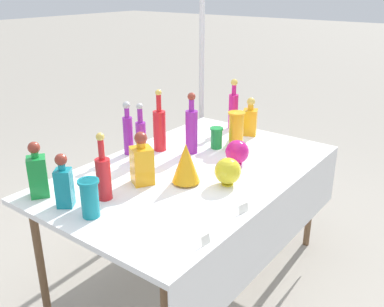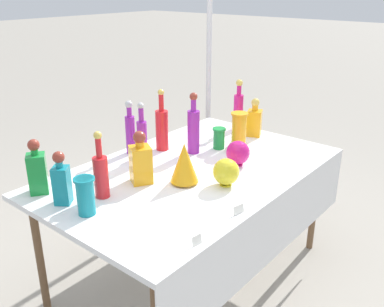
{
  "view_description": "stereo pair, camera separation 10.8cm",
  "coord_description": "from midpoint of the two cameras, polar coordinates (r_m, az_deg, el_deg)",
  "views": [
    {
      "loc": [
        -1.84,
        -1.39,
        1.79
      ],
      "look_at": [
        0.0,
        0.0,
        0.86
      ],
      "focal_mm": 40.0,
      "sensor_mm": 36.0,
      "label": 1
    },
    {
      "loc": [
        -1.78,
        -1.48,
        1.79
      ],
      "look_at": [
        0.0,
        0.0,
        0.86
      ],
      "focal_mm": 40.0,
      "sensor_mm": 36.0,
      "label": 2
    }
  ],
  "objects": [
    {
      "name": "tall_bottle_2",
      "position": [
        2.72,
        -1.2,
        3.33
      ],
      "size": [
        0.08,
        0.08,
        0.4
      ],
      "color": "purple",
      "rests_on": "display_table"
    },
    {
      "name": "tall_bottle_0",
      "position": [
        2.74,
        -9.65,
        2.89
      ],
      "size": [
        0.06,
        0.06,
        0.35
      ],
      "color": "purple",
      "rests_on": "display_table"
    },
    {
      "name": "square_decanter_3",
      "position": [
        2.33,
        -21.15,
        -2.47
      ],
      "size": [
        0.13,
        0.13,
        0.3
      ],
      "color": "#198C38",
      "rests_on": "display_table"
    },
    {
      "name": "square_decanter_0",
      "position": [
        3.09,
        6.76,
        4.48
      ],
      "size": [
        0.13,
        0.13,
        0.27
      ],
      "color": "orange",
      "rests_on": "display_table"
    },
    {
      "name": "fluted_vase_0",
      "position": [
        2.31,
        -2.15,
        -1.28
      ],
      "size": [
        0.16,
        0.16,
        0.23
      ],
      "color": "orange",
      "rests_on": "display_table"
    },
    {
      "name": "display_table",
      "position": [
        2.53,
        -0.42,
        -3.6
      ],
      "size": [
        1.77,
        1.12,
        0.76
      ],
      "color": "white",
      "rests_on": "ground"
    },
    {
      "name": "ground_plane",
      "position": [
        2.92,
        -1.1,
        -15.86
      ],
      "size": [
        40.0,
        40.0,
        0.0
      ],
      "primitive_type": "plane",
      "color": "#A0998C"
    },
    {
      "name": "square_decanter_1",
      "position": [
        2.18,
        -18.09,
        -3.8
      ],
      "size": [
        0.11,
        0.11,
        0.28
      ],
      "color": "teal",
      "rests_on": "display_table"
    },
    {
      "name": "square_decanter_2",
      "position": [
        2.33,
        -8.03,
        -1.13
      ],
      "size": [
        0.15,
        0.15,
        0.3
      ],
      "color": "orange",
      "rests_on": "display_table"
    },
    {
      "name": "canopy_pole",
      "position": [
        3.68,
        0.43,
        8.52
      ],
      "size": [
        0.18,
        0.18,
        2.39
      ],
      "color": "silver",
      "rests_on": "ground"
    },
    {
      "name": "tall_bottle_4",
      "position": [
        2.58,
        -7.99,
        1.92
      ],
      "size": [
        0.06,
        0.06,
        0.38
      ],
      "color": "purple",
      "rests_on": "display_table"
    },
    {
      "name": "slender_vase_0",
      "position": [
        2.06,
        -14.95,
        -5.65
      ],
      "size": [
        0.1,
        0.1,
        0.19
      ],
      "color": "teal",
      "rests_on": "display_table"
    },
    {
      "name": "tall_bottle_3",
      "position": [
        2.2,
        -13.12,
        -2.82
      ],
      "size": [
        0.08,
        0.08,
        0.36
      ],
      "color": "red",
      "rests_on": "display_table"
    },
    {
      "name": "price_tag_center",
      "position": [
        1.83,
        0.07,
        -11.46
      ],
      "size": [
        0.05,
        0.02,
        0.04
      ],
      "primitive_type": "cube",
      "rotation": [
        -0.21,
        0.0,
        -0.13
      ],
      "color": "white",
      "rests_on": "display_table"
    },
    {
      "name": "tall_bottle_1",
      "position": [
        3.21,
        4.58,
        6.08
      ],
      "size": [
        0.07,
        0.07,
        0.37
      ],
      "color": "#C61972",
      "rests_on": "display_table"
    },
    {
      "name": "slender_vase_1",
      "position": [
        2.83,
        2.19,
        2.21
      ],
      "size": [
        0.09,
        0.09,
        0.14
      ],
      "color": "#198C38",
      "rests_on": "display_table"
    },
    {
      "name": "tall_bottle_5",
      "position": [
        2.78,
        -5.47,
        3.39
      ],
      "size": [
        0.08,
        0.08,
        0.4
      ],
      "color": "red",
      "rests_on": "display_table"
    },
    {
      "name": "round_bowl_0",
      "position": [
        2.31,
        3.46,
        -2.37
      ],
      "size": [
        0.15,
        0.15,
        0.15
      ],
      "color": "yellow",
      "rests_on": "display_table"
    },
    {
      "name": "cardboard_box_behind_left",
      "position": [
        3.72,
        -7.99,
        -4.43
      ],
      "size": [
        0.4,
        0.33,
        0.38
      ],
      "color": "tan",
      "rests_on": "ground"
    },
    {
      "name": "slender_vase_2",
      "position": [
        2.85,
        4.83,
        3.33
      ],
      "size": [
        0.11,
        0.11,
        0.24
      ],
      "color": "orange",
      "rests_on": "display_table"
    },
    {
      "name": "price_tag_left",
      "position": [
        2.07,
        5.37,
        -7.29
      ],
      "size": [
        0.06,
        0.03,
        0.04
      ],
      "primitive_type": "cube",
      "rotation": [
        -0.21,
        0.0,
        -0.22
      ],
      "color": "white",
      "rests_on": "display_table"
    },
    {
      "name": "round_bowl_1",
      "position": [
        2.58,
        4.85,
        0.2
      ],
      "size": [
        0.14,
        0.14,
        0.15
      ],
      "color": "#C61972",
      "rests_on": "display_table"
    }
  ]
}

